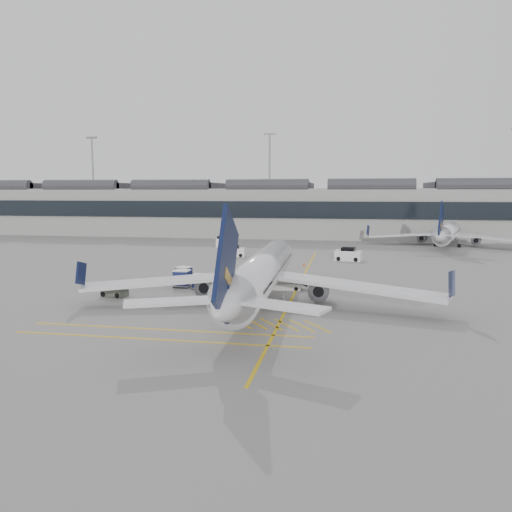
% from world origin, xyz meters
% --- Properties ---
extents(ground, '(220.00, 220.00, 0.00)m').
position_xyz_m(ground, '(0.00, 0.00, 0.00)').
color(ground, gray).
rests_on(ground, ground).
extents(terminal, '(200.00, 20.45, 12.40)m').
position_xyz_m(terminal, '(0.00, 71.93, 6.14)').
color(terminal, '#9E9E99').
rests_on(terminal, ground).
extents(light_masts, '(113.00, 0.60, 25.45)m').
position_xyz_m(light_masts, '(-1.67, 86.00, 14.49)').
color(light_masts, slate).
rests_on(light_masts, ground).
extents(apron_markings, '(0.25, 60.00, 0.01)m').
position_xyz_m(apron_markings, '(10.00, 10.00, 0.01)').
color(apron_markings, gold).
rests_on(apron_markings, ground).
extents(airliner_main, '(33.22, 36.30, 9.65)m').
position_xyz_m(airliner_main, '(7.41, -0.08, 2.84)').
color(airliner_main, silver).
rests_on(airliner_main, ground).
extents(airliner_far, '(29.23, 32.39, 8.85)m').
position_xyz_m(airliner_far, '(34.39, 55.10, 2.60)').
color(airliner_far, silver).
rests_on(airliner_far, ground).
extents(belt_loader, '(4.39, 1.66, 1.78)m').
position_xyz_m(belt_loader, '(8.56, 7.20, 0.52)').
color(belt_loader, silver).
rests_on(belt_loader, ground).
extents(baggage_cart_a, '(1.62, 1.35, 1.67)m').
position_xyz_m(baggage_cart_a, '(5.60, 7.93, 0.89)').
color(baggage_cart_a, gray).
rests_on(baggage_cart_a, ground).
extents(baggage_cart_b, '(1.80, 1.49, 1.89)m').
position_xyz_m(baggage_cart_b, '(-2.43, 6.40, 1.01)').
color(baggage_cart_b, gray).
rests_on(baggage_cart_b, ground).
extents(baggage_cart_c, '(1.63, 1.37, 1.63)m').
position_xyz_m(baggage_cart_c, '(-0.22, 5.74, 0.87)').
color(baggage_cart_c, gray).
rests_on(baggage_cart_c, ground).
extents(baggage_cart_d, '(2.05, 1.87, 1.79)m').
position_xyz_m(baggage_cart_d, '(-3.21, 9.32, 0.96)').
color(baggage_cart_d, gray).
rests_on(baggage_cart_d, ground).
extents(ramp_agent_a, '(0.67, 0.78, 1.81)m').
position_xyz_m(ramp_agent_a, '(7.54, 8.43, 0.90)').
color(ramp_agent_a, '#DD450B').
rests_on(ramp_agent_a, ground).
extents(ramp_agent_b, '(1.01, 0.81, 2.01)m').
position_xyz_m(ramp_agent_b, '(2.30, 4.02, 1.00)').
color(ramp_agent_b, '#FE5B0D').
rests_on(ramp_agent_b, ground).
extents(pushback_tug, '(2.64, 1.93, 1.34)m').
position_xyz_m(pushback_tug, '(-7.52, 0.64, 0.59)').
color(pushback_tug, '#484C41').
rests_on(pushback_tug, ground).
extents(safety_cone_nose, '(0.38, 0.38, 0.53)m').
position_xyz_m(safety_cone_nose, '(9.37, 24.27, 0.26)').
color(safety_cone_nose, '#F24C0A').
rests_on(safety_cone_nose, ground).
extents(safety_cone_engine, '(0.36, 0.36, 0.50)m').
position_xyz_m(safety_cone_engine, '(11.64, 4.32, 0.25)').
color(safety_cone_engine, '#F24C0A').
rests_on(safety_cone_engine, ground).
extents(service_van_left, '(3.72, 2.24, 1.80)m').
position_xyz_m(service_van_left, '(-2.62, 32.65, 0.81)').
color(service_van_left, white).
rests_on(service_van_left, ground).
extents(service_van_mid, '(2.15, 3.99, 2.00)m').
position_xyz_m(service_van_mid, '(-7.96, 46.94, 0.90)').
color(service_van_mid, white).
rests_on(service_van_mid, ground).
extents(service_van_right, '(4.20, 2.65, 2.00)m').
position_xyz_m(service_van_right, '(15.48, 31.12, 0.90)').
color(service_van_right, white).
rests_on(service_van_right, ground).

